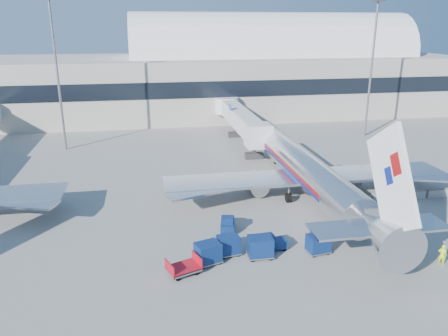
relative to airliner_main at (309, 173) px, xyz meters
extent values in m
plane|color=gray|center=(-10.00, -4.51, -2.93)|extent=(260.00, 260.00, 0.00)
cube|color=#B2AA9E|center=(-35.00, 51.49, 3.07)|extent=(170.00, 28.00, 12.00)
cube|color=black|center=(-35.00, 37.54, 4.07)|extent=(170.00, 0.40, 3.00)
cylinder|color=white|center=(10.00, 51.49, 9.07)|extent=(60.00, 18.00, 18.00)
cylinder|color=silver|center=(0.00, 1.49, -0.03)|extent=(3.80, 28.00, 3.80)
sphere|color=silver|center=(0.00, 15.49, -0.03)|extent=(3.72, 3.72, 3.72)
cone|color=silver|center=(0.00, -15.51, 0.37)|extent=(3.80, 6.00, 3.80)
cube|color=#980B0C|center=(0.00, 2.49, 0.22)|extent=(3.85, 20.16, 0.32)
cube|color=navy|center=(0.00, 2.49, -0.15)|extent=(3.85, 20.16, 0.32)
cube|color=white|center=(0.00, -16.01, 4.77)|extent=(0.35, 7.79, 8.74)
cube|color=silver|center=(0.00, -15.01, 0.57)|extent=(11.00, 3.00, 0.18)
cube|color=silver|center=(0.00, 0.49, -0.63)|extent=(32.00, 5.00, 0.28)
cylinder|color=#B7B7BC|center=(-5.50, 1.99, -1.58)|extent=(2.10, 3.80, 2.10)
cylinder|color=#B7B7BC|center=(5.50, 1.99, -1.58)|extent=(2.10, 3.80, 2.10)
cylinder|color=black|center=(0.00, 12.49, -2.48)|extent=(0.40, 0.90, 0.90)
cube|color=silver|center=(-2.40, 25.49, 1.07)|extent=(2.70, 24.00, 2.70)
cube|color=silver|center=(-2.40, 13.29, 1.07)|extent=(3.40, 3.20, 3.20)
cylinder|color=silver|center=(-2.40, 36.99, 1.07)|extent=(4.40, 4.40, 3.00)
cube|color=#2D2D30|center=(-2.40, 15.49, -1.13)|extent=(0.50, 0.50, 3.00)
cube|color=#2D2D30|center=(-2.40, 15.49, -2.48)|extent=(2.60, 1.00, 0.90)
cube|color=#2D2D30|center=(-2.40, 28.49, -1.13)|extent=(0.50, 0.50, 3.00)
cube|color=#2D2D30|center=(-2.40, 28.49, -2.48)|extent=(2.60, 1.00, 0.90)
cube|color=navy|center=(-4.00, 25.49, 2.87)|extent=(0.12, 1.40, 0.90)
cylinder|color=slate|center=(-30.00, 25.49, 8.07)|extent=(0.36, 0.36, 22.00)
cylinder|color=slate|center=(20.00, 25.49, 8.07)|extent=(0.36, 0.36, 22.00)
cube|color=#9E9E96|center=(8.00, -2.51, -2.48)|extent=(3.00, 0.55, 0.90)
cube|color=#9E9E96|center=(11.30, -2.51, -2.48)|extent=(3.00, 0.55, 0.90)
cube|color=#9E9E96|center=(14.60, -2.51, -2.48)|extent=(3.00, 0.55, 0.90)
cube|color=#0B2152|center=(-7.18, -10.92, -2.38)|extent=(2.38, 1.37, 0.74)
cube|color=#0B2152|center=(-7.67, -10.98, -1.79)|extent=(0.99, 1.08, 0.69)
cylinder|color=black|center=(-6.44, -10.40, -2.65)|extent=(0.57, 0.28, 0.55)
cube|color=#0B2152|center=(1.18, -7.05, -2.36)|extent=(2.45, 2.58, 0.78)
cube|color=#0B2152|center=(0.84, -6.66, -1.74)|extent=(1.39, 1.38, 0.72)
cylinder|color=black|center=(2.07, -7.38, -2.64)|extent=(0.55, 0.59, 0.58)
cube|color=#0B2152|center=(-10.42, -6.62, -2.33)|extent=(1.75, 2.71, 0.82)
cube|color=#0B2152|center=(-10.53, -7.15, -1.67)|extent=(1.27, 1.19, 0.76)
cylinder|color=black|center=(-10.72, -5.66, -2.62)|extent=(0.36, 0.65, 0.61)
cube|color=#0B2152|center=(-8.67, -12.02, -1.88)|extent=(2.00, 1.57, 1.59)
cube|color=slate|center=(-8.67, -12.02, -2.68)|extent=(2.12, 1.63, 0.11)
cylinder|color=black|center=(-7.89, -11.42, -2.71)|extent=(0.44, 0.18, 0.44)
cube|color=#0B2152|center=(-11.19, -11.10, -1.98)|extent=(1.99, 1.65, 1.45)
cube|color=slate|center=(-11.19, -11.10, -2.71)|extent=(2.09, 1.71, 0.10)
cylinder|color=black|center=(-10.57, -10.46, -2.73)|extent=(0.42, 0.22, 0.40)
cube|color=#0B2152|center=(-13.09, -12.21, -1.91)|extent=(2.29, 2.01, 1.55)
cube|color=slate|center=(-13.09, -12.21, -2.69)|extent=(2.41, 2.10, 0.11)
cylinder|color=black|center=(-12.56, -11.42, -2.71)|extent=(0.46, 0.29, 0.43)
cube|color=#0B2152|center=(-3.65, -12.16, -1.99)|extent=(1.96, 1.63, 1.43)
cube|color=slate|center=(-3.65, -12.16, -2.71)|extent=(2.07, 1.70, 0.10)
cylinder|color=black|center=(-3.05, -11.52, -2.73)|extent=(0.41, 0.22, 0.39)
cube|color=#0B2152|center=(4.47, -10.39, -2.05)|extent=(1.87, 1.58, 1.33)
cube|color=slate|center=(4.47, -10.39, -2.72)|extent=(1.97, 1.64, 0.09)
cylinder|color=black|center=(5.20, -10.01, -2.74)|extent=(0.39, 0.21, 0.37)
cube|color=slate|center=(-15.17, -13.47, -2.53)|extent=(2.92, 2.46, 0.14)
cube|color=maroon|center=(-15.17, -13.47, -2.31)|extent=(2.94, 2.51, 0.09)
cylinder|color=black|center=(-14.65, -12.61, -2.70)|extent=(0.49, 0.33, 0.45)
imported|color=#B7E017|center=(5.44, -15.78, -2.02)|extent=(0.77, 0.77, 1.81)
camera|label=1|loc=(-17.33, -43.27, 15.59)|focal=35.00mm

